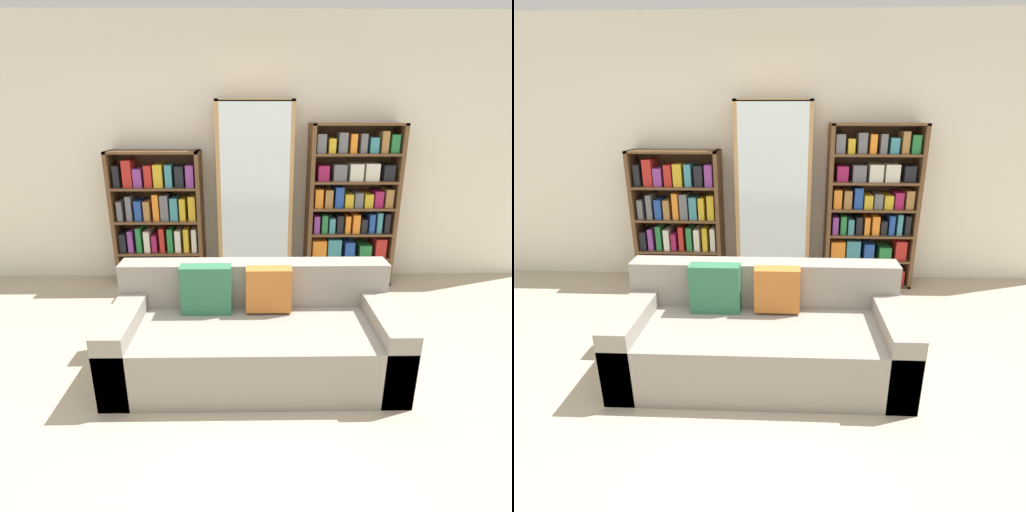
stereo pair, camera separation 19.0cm
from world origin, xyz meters
TOP-DOWN VIEW (x-y plane):
  - ground_plane at (0.00, 0.00)m, footprint 16.00×16.00m
  - wall_back at (0.00, 2.34)m, footprint 6.63×0.06m
  - couch at (-0.00, 0.51)m, footprint 1.98×0.84m
  - bookshelf_left at (-0.99, 2.14)m, footprint 0.93×0.32m
  - display_cabinet at (0.02, 2.12)m, footprint 0.75×0.36m
  - bookshelf_right at (1.03, 2.14)m, footprint 0.93×0.32m
  - wine_bottle at (0.34, 1.21)m, footprint 0.08×0.08m

SIDE VIEW (x-z plane):
  - ground_plane at x=0.00m, z-range 0.00..0.00m
  - wine_bottle at x=0.34m, z-range -0.04..0.36m
  - couch at x=0.00m, z-range -0.11..0.65m
  - bookshelf_left at x=-0.99m, z-range -0.02..1.40m
  - bookshelf_right at x=1.03m, z-range -0.04..1.65m
  - display_cabinet at x=0.02m, z-range -0.01..1.89m
  - wall_back at x=0.00m, z-range 0.00..2.70m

